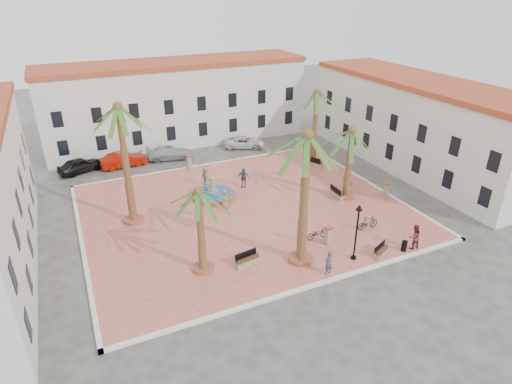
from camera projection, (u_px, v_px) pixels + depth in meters
ground at (245, 211)px, 36.17m from camera, size 120.00×120.00×0.00m
plaza at (245, 210)px, 36.14m from camera, size 26.00×22.00×0.15m
kerb_n at (204, 165)px, 45.11m from camera, size 26.30×0.30×0.16m
kerb_s at (314, 285)px, 27.16m from camera, size 26.30×0.30×0.16m
kerb_e at (369, 183)px, 41.04m from camera, size 0.30×22.30×0.16m
kerb_w at (82, 246)px, 31.23m from camera, size 0.30×22.30×0.16m
building_north at (177, 102)px, 50.39m from camera, size 30.40×7.40×9.50m
building_east at (417, 124)px, 43.36m from camera, size 7.40×26.40×9.00m
fountain at (213, 194)px, 38.16m from camera, size 3.85×3.85×1.99m
palm_nw at (119, 120)px, 30.70m from camera, size 5.31×5.31×9.71m
palm_sw at (199, 202)px, 26.36m from camera, size 4.67×4.67×6.10m
palm_s at (307, 150)px, 26.00m from camera, size 5.72×5.72×9.43m
palm_e at (351, 140)px, 35.90m from camera, size 5.35×5.35×6.56m
palm_ne at (317, 101)px, 43.01m from camera, size 5.22×5.22×7.81m
bench_s at (247, 261)px, 28.97m from camera, size 1.84×0.82×0.94m
bench_se at (381, 252)px, 29.99m from camera, size 1.66×1.07×0.84m
bench_e at (337, 194)px, 38.17m from camera, size 0.63×1.83×0.96m
bench_ne at (313, 163)px, 44.62m from camera, size 1.47×1.98×1.02m
lamppost_s at (358, 223)px, 28.42m from camera, size 0.46×0.46×4.24m
lamppost_e at (351, 151)px, 41.70m from camera, size 0.40×0.40×3.72m
bollard_se at (328, 235)px, 31.06m from camera, size 0.58×0.58×1.41m
bollard_n at (189, 162)px, 43.61m from camera, size 0.60×0.60×1.49m
bollard_e at (386, 190)px, 38.03m from camera, size 0.55×0.55×1.29m
litter_bin at (404, 246)px, 30.40m from camera, size 0.40×0.40×0.78m
cyclist_a at (329, 263)px, 27.77m from camera, size 0.70×0.54×1.72m
bicycle_a at (317, 233)px, 31.81m from camera, size 1.71×0.61×0.90m
cyclist_b at (414, 237)px, 30.45m from camera, size 0.97×0.78×1.92m
bicycle_b at (368, 223)px, 33.04m from camera, size 1.84×0.55×1.10m
pedestrian_fountain_a at (225, 199)px, 35.97m from camera, size 0.99×0.86×1.70m
pedestrian_fountain_b at (243, 178)px, 39.72m from camera, size 1.21×0.98×1.92m
pedestrian_north at (205, 176)px, 40.24m from camera, size 0.87×1.22×1.70m
pedestrian_east at (348, 182)px, 39.06m from camera, size 0.65×1.59×1.66m
car_black at (80, 165)px, 43.37m from camera, size 4.80×3.26×1.52m
car_red at (123, 160)px, 44.65m from camera, size 4.77×2.04×1.53m
car_silver at (170, 153)px, 46.60m from camera, size 5.26×2.98×1.44m
car_white at (244, 142)px, 49.96m from camera, size 5.12×3.82×1.29m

